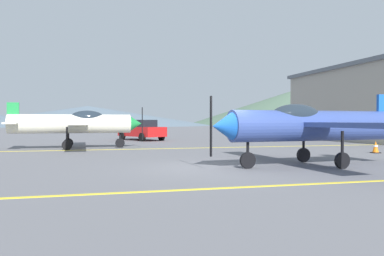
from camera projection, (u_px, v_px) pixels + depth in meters
The scene contains 9 objects.
ground_plane at pixel (214, 168), 12.57m from camera, with size 400.00×400.00×0.00m, color slate.
apron_line_near at pixel (261, 186), 9.01m from camera, with size 80.00×0.16×0.01m, color yellow.
apron_line_far at pixel (166, 149), 21.18m from camera, with size 80.00×0.16×0.01m, color yellow.
airplane_near at pixel (310, 125), 13.14m from camera, with size 7.35×8.45×2.53m.
airplane_mid at pixel (77, 123), 21.22m from camera, with size 7.30×8.42×2.53m.
car_sedan at pixel (141, 130), 30.23m from camera, with size 3.56×4.65×1.62m.
traffic_cone_front at pixel (376, 147), 18.28m from camera, with size 0.36×0.36×0.59m.
hill_centerleft at pixel (88, 116), 122.30m from camera, with size 79.48×79.48×6.26m, color slate.
hill_centerright at pixel (297, 107), 147.28m from camera, with size 85.41×85.41×13.71m, color #4C6651.
Camera 1 is at (-3.83, -11.97, 1.56)m, focal length 35.66 mm.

